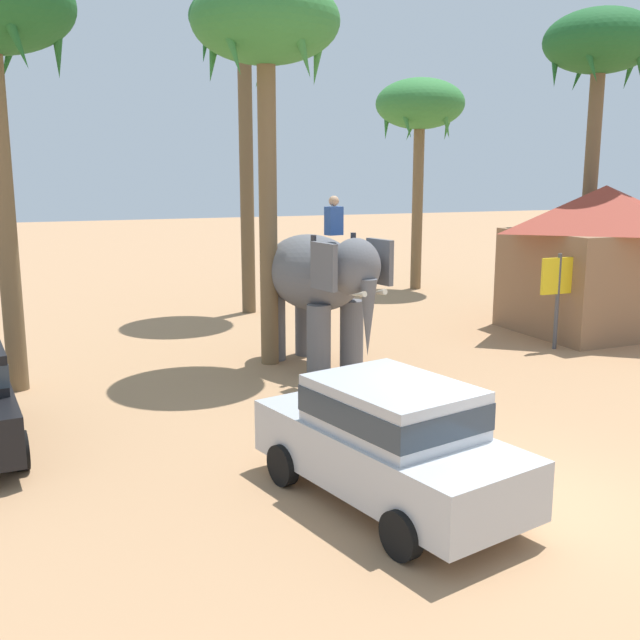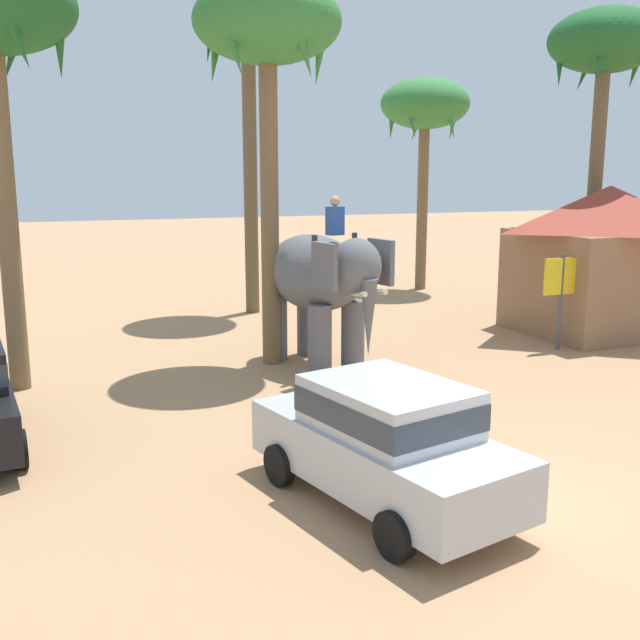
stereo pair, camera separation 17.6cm
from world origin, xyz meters
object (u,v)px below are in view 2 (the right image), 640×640
Objects in this scene: palm_tree_behind_elephant at (425,109)px; roadside_hut at (606,255)px; palm_tree_leaning_seaward at (267,34)px; palm_tree_far_back at (248,30)px; signboard_yellow at (562,283)px; palm_tree_near_hut at (605,51)px; car_sedan_foreground at (385,438)px; elephant_with_mahout at (319,281)px.

palm_tree_behind_elephant is 9.55m from roadside_hut.
palm_tree_leaning_seaward is (-8.37, -8.59, 0.75)m from palm_tree_behind_elephant.
palm_tree_far_back is 4.03× the size of signboard_yellow.
palm_tree_near_hut is 1.06× the size of palm_tree_leaning_seaward.
roadside_hut is (10.30, 7.88, 1.20)m from car_sedan_foreground.
signboard_yellow is (7.79, 6.48, 0.76)m from car_sedan_foreground.
palm_tree_near_hut is 1.72× the size of roadside_hut.
palm_tree_near_hut is 7.58m from signboard_yellow.
palm_tree_leaning_seaward reaches higher than palm_tree_behind_elephant.
elephant_with_mahout is 0.45× the size of palm_tree_near_hut.
palm_tree_behind_elephant reaches higher than elephant_with_mahout.
elephant_with_mahout is at bearing -92.66° from palm_tree_far_back.
car_sedan_foreground is 10.16m from signboard_yellow.
car_sedan_foreground is 9.98m from palm_tree_leaning_seaward.
palm_tree_far_back is at bearing 128.22° from signboard_yellow.
palm_tree_near_hut is at bearing 10.28° from palm_tree_leaning_seaward.
elephant_with_mahout is 0.53× the size of palm_tree_behind_elephant.
palm_tree_leaning_seaward is at bearing 140.44° from elephant_with_mahout.
signboard_yellow is (7.10, -1.19, -5.59)m from palm_tree_leaning_seaward.
signboard_yellow is at bearing -51.78° from palm_tree_far_back.
palm_tree_behind_elephant is 0.86× the size of palm_tree_near_hut.
roadside_hut is (9.61, 0.21, -5.15)m from palm_tree_leaning_seaward.
palm_tree_behind_elephant is 10.99m from signboard_yellow.
elephant_with_mahout is at bearing -128.60° from palm_tree_behind_elephant.
palm_tree_behind_elephant is 12.02m from palm_tree_leaning_seaward.
car_sedan_foreground is 7.18m from elephant_with_mahout.
palm_tree_leaning_seaward reaches higher than car_sedan_foreground.
car_sedan_foreground is at bearing -97.89° from palm_tree_far_back.
roadside_hut reaches higher than signboard_yellow.
elephant_with_mahout is at bearing 175.89° from signboard_yellow.
car_sedan_foreground is 1.83× the size of signboard_yellow.
signboard_yellow is (5.86, -7.44, -6.73)m from palm_tree_far_back.
car_sedan_foreground is 13.03m from roadside_hut.
palm_tree_near_hut is 5.90m from roadside_hut.
palm_tree_leaning_seaward reaches higher than roadside_hut.
roadside_hut reaches higher than elephant_with_mahout.
palm_tree_behind_elephant is 0.91× the size of palm_tree_leaning_seaward.
palm_tree_behind_elephant is 1.47× the size of roadside_hut.
elephant_with_mahout reaches higher than signboard_yellow.
palm_tree_near_hut is 10.68m from palm_tree_leaning_seaward.
palm_tree_near_hut is 10.26m from palm_tree_far_back.
car_sedan_foreground is at bearing -139.45° from palm_tree_near_hut.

